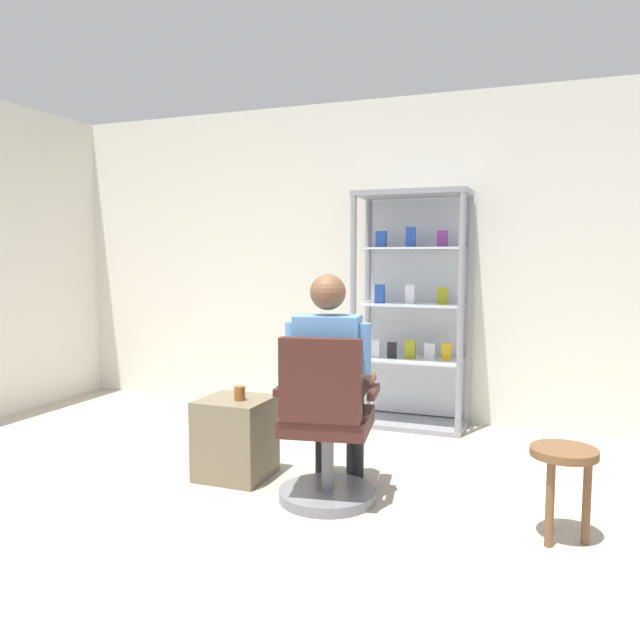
% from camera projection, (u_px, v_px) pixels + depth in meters
% --- Properties ---
extents(ground_plane, '(7.20, 7.20, 0.00)m').
position_uv_depth(ground_plane, '(182.00, 568.00, 2.82)').
color(ground_plane, '#B2A899').
extents(back_wall, '(6.00, 0.10, 2.70)m').
position_uv_depth(back_wall, '(374.00, 260.00, 5.46)').
color(back_wall, silver).
rests_on(back_wall, ground).
extents(display_cabinet_main, '(0.90, 0.45, 1.90)m').
position_uv_depth(display_cabinet_main, '(413.00, 309.00, 5.14)').
color(display_cabinet_main, gray).
rests_on(display_cabinet_main, ground).
extents(office_chair, '(0.60, 0.56, 0.96)m').
position_uv_depth(office_chair, '(326.00, 435.00, 3.51)').
color(office_chair, slate).
rests_on(office_chair, ground).
extents(seated_shopkeeper, '(0.53, 0.61, 1.29)m').
position_uv_depth(seated_shopkeeper, '(331.00, 374.00, 3.64)').
color(seated_shopkeeper, black).
rests_on(seated_shopkeeper, ground).
extents(storage_crate, '(0.42, 0.41, 0.50)m').
position_uv_depth(storage_crate, '(236.00, 438.00, 3.96)').
color(storage_crate, '#72664C').
rests_on(storage_crate, ground).
extents(tea_glass, '(0.07, 0.07, 0.09)m').
position_uv_depth(tea_glass, '(240.00, 393.00, 3.88)').
color(tea_glass, brown).
rests_on(tea_glass, storage_crate).
extents(wooden_stool, '(0.32, 0.32, 0.46)m').
position_uv_depth(wooden_stool, '(563.00, 468.00, 3.06)').
color(wooden_stool, brown).
rests_on(wooden_stool, ground).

